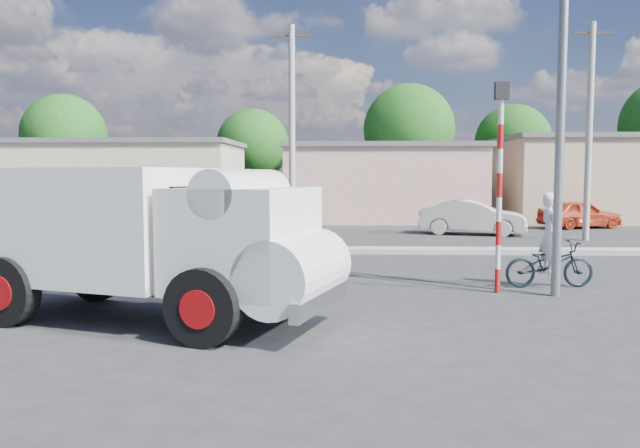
{
  "coord_description": "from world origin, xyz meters",
  "views": [
    {
      "loc": [
        -0.0,
        -11.55,
        2.49
      ],
      "look_at": [
        -0.59,
        3.16,
        1.3
      ],
      "focal_mm": 35.0,
      "sensor_mm": 36.0,
      "label": 1
    }
  ],
  "objects_px": {
    "bicycle": "(549,264)",
    "traffic_pole": "(500,169)",
    "streetlight": "(554,49)",
    "cyclist": "(550,247)",
    "car_red": "(579,214)",
    "car_cream": "(473,217)",
    "truck": "(151,237)"
  },
  "relations": [
    {
      "from": "bicycle",
      "to": "car_cream",
      "type": "distance_m",
      "value": 11.98
    },
    {
      "from": "truck",
      "to": "cyclist",
      "type": "distance_m",
      "value": 8.48
    },
    {
      "from": "car_cream",
      "to": "streetlight",
      "type": "height_order",
      "value": "streetlight"
    },
    {
      "from": "bicycle",
      "to": "streetlight",
      "type": "height_order",
      "value": "streetlight"
    },
    {
      "from": "bicycle",
      "to": "car_cream",
      "type": "height_order",
      "value": "car_cream"
    },
    {
      "from": "cyclist",
      "to": "streetlight",
      "type": "relative_size",
      "value": 0.2
    },
    {
      "from": "car_red",
      "to": "traffic_pole",
      "type": "xyz_separation_m",
      "value": [
        -7.52,
        -15.79,
        1.95
      ]
    },
    {
      "from": "bicycle",
      "to": "streetlight",
      "type": "bearing_deg",
      "value": 155.8
    },
    {
      "from": "bicycle",
      "to": "cyclist",
      "type": "relative_size",
      "value": 1.09
    },
    {
      "from": "cyclist",
      "to": "traffic_pole",
      "type": "relative_size",
      "value": 0.41
    },
    {
      "from": "bicycle",
      "to": "streetlight",
      "type": "xyz_separation_m",
      "value": [
        -0.34,
        -0.97,
        4.45
      ]
    },
    {
      "from": "cyclist",
      "to": "car_cream",
      "type": "height_order",
      "value": "cyclist"
    },
    {
      "from": "car_cream",
      "to": "cyclist",
      "type": "bearing_deg",
      "value": -168.95
    },
    {
      "from": "truck",
      "to": "car_cream",
      "type": "bearing_deg",
      "value": 78.46
    },
    {
      "from": "traffic_pole",
      "to": "truck",
      "type": "bearing_deg",
      "value": -156.87
    },
    {
      "from": "car_cream",
      "to": "car_red",
      "type": "xyz_separation_m",
      "value": [
        5.49,
        3.17,
        -0.06
      ]
    },
    {
      "from": "truck",
      "to": "streetlight",
      "type": "distance_m",
      "value": 8.55
    },
    {
      "from": "streetlight",
      "to": "car_red",
      "type": "bearing_deg",
      "value": 67.76
    },
    {
      "from": "bicycle",
      "to": "traffic_pole",
      "type": "bearing_deg",
      "value": 112.86
    },
    {
      "from": "truck",
      "to": "bicycle",
      "type": "bearing_deg",
      "value": 41.23
    },
    {
      "from": "truck",
      "to": "traffic_pole",
      "type": "relative_size",
      "value": 1.53
    },
    {
      "from": "traffic_pole",
      "to": "car_cream",
      "type": "bearing_deg",
      "value": 80.86
    },
    {
      "from": "cyclist",
      "to": "traffic_pole",
      "type": "distance_m",
      "value": 2.23
    },
    {
      "from": "car_cream",
      "to": "bicycle",
      "type": "bearing_deg",
      "value": -168.95
    },
    {
      "from": "truck",
      "to": "car_red",
      "type": "height_order",
      "value": "truck"
    },
    {
      "from": "truck",
      "to": "cyclist",
      "type": "height_order",
      "value": "truck"
    },
    {
      "from": "car_cream",
      "to": "car_red",
      "type": "relative_size",
      "value": 1.13
    },
    {
      "from": "truck",
      "to": "bicycle",
      "type": "height_order",
      "value": "truck"
    },
    {
      "from": "bicycle",
      "to": "truck",
      "type": "bearing_deg",
      "value": 109.21
    },
    {
      "from": "cyclist",
      "to": "car_red",
      "type": "height_order",
      "value": "cyclist"
    },
    {
      "from": "truck",
      "to": "bicycle",
      "type": "xyz_separation_m",
      "value": [
        7.73,
        3.42,
        -0.92
      ]
    },
    {
      "from": "car_red",
      "to": "streetlight",
      "type": "distance_m",
      "value": 17.91
    }
  ]
}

